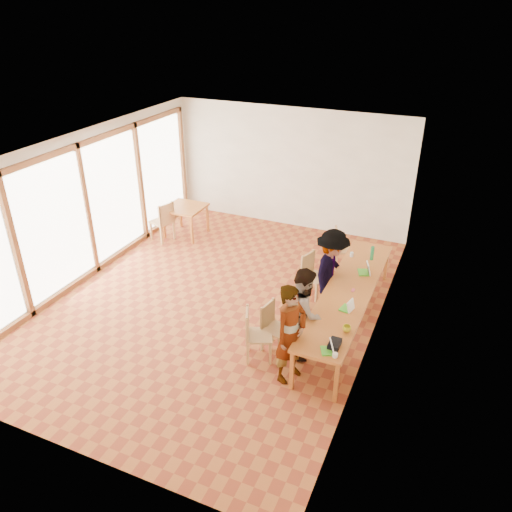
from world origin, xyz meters
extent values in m
plane|color=#A15527|center=(0.00, 0.00, 0.00)|extent=(8.00, 8.00, 0.00)
cube|color=white|center=(0.00, 4.00, 1.50)|extent=(6.00, 0.10, 3.00)
cube|color=white|center=(0.00, -4.00, 1.50)|extent=(6.00, 0.10, 3.00)
cube|color=white|center=(3.00, 0.00, 1.50)|extent=(0.10, 8.00, 3.00)
cube|color=white|center=(-2.96, 0.00, 1.50)|extent=(0.10, 8.00, 3.00)
cube|color=white|center=(0.00, 0.00, 3.02)|extent=(6.00, 8.00, 0.04)
cube|color=#B05F27|center=(2.50, 0.19, 0.72)|extent=(0.80, 4.00, 0.05)
cube|color=#B05F27|center=(2.16, -1.75, 0.35)|extent=(0.06, 0.06, 0.70)
cube|color=#B05F27|center=(2.16, 2.13, 0.35)|extent=(0.06, 0.06, 0.70)
cube|color=#B05F27|center=(2.84, -1.75, 0.35)|extent=(0.06, 0.06, 0.70)
cube|color=#B05F27|center=(2.84, 2.13, 0.35)|extent=(0.06, 0.06, 0.70)
cube|color=#B05F27|center=(-2.11, 2.38, 0.72)|extent=(0.90, 0.90, 0.05)
cube|color=#B05F27|center=(-2.50, 1.99, 0.35)|extent=(0.05, 0.05, 0.70)
cube|color=#B05F27|center=(-2.50, 2.77, 0.35)|extent=(0.05, 0.05, 0.70)
cube|color=#B05F27|center=(-1.72, 1.99, 0.35)|extent=(0.05, 0.05, 0.70)
cube|color=#B05F27|center=(-1.72, 2.77, 0.35)|extent=(0.05, 0.05, 0.70)
cube|color=tan|center=(1.42, -1.26, 0.43)|extent=(0.55, 0.55, 0.04)
cube|color=tan|center=(1.24, -1.34, 0.67)|extent=(0.20, 0.40, 0.44)
cube|color=tan|center=(1.60, -0.96, 0.41)|extent=(0.47, 0.47, 0.04)
cube|color=tan|center=(1.42, -0.92, 0.64)|extent=(0.11, 0.40, 0.42)
cube|color=tan|center=(1.66, 0.93, 0.42)|extent=(0.51, 0.51, 0.04)
cube|color=tan|center=(1.49, 0.99, 0.65)|extent=(0.16, 0.40, 0.43)
cube|color=tan|center=(1.90, 2.30, 0.43)|extent=(0.55, 0.55, 0.04)
cube|color=tan|center=(1.72, 2.23, 0.67)|extent=(0.20, 0.41, 0.44)
cube|color=tan|center=(-2.50, 1.92, 0.47)|extent=(0.57, 0.57, 0.04)
cube|color=tan|center=(-2.30, 1.86, 0.73)|extent=(0.18, 0.45, 0.48)
imported|color=gray|center=(2.04, -1.51, 0.82)|extent=(0.59, 0.70, 1.64)
imported|color=gray|center=(2.01, -0.79, 0.78)|extent=(0.77, 0.89, 1.55)
imported|color=gray|center=(2.08, 0.53, 0.83)|extent=(0.67, 1.10, 1.66)
cube|color=green|center=(2.62, -1.61, 0.76)|extent=(0.23, 0.26, 0.02)
cube|color=white|center=(2.69, -1.58, 0.84)|extent=(0.14, 0.21, 0.18)
cube|color=green|center=(2.60, -0.42, 0.76)|extent=(0.20, 0.26, 0.02)
cube|color=white|center=(2.68, -0.44, 0.84)|extent=(0.11, 0.22, 0.19)
cube|color=green|center=(2.60, 0.87, 0.76)|extent=(0.26, 0.30, 0.03)
cube|color=white|center=(2.68, 0.90, 0.86)|extent=(0.15, 0.24, 0.21)
imported|color=gold|center=(2.77, -1.02, 0.80)|extent=(0.16, 0.16, 0.10)
cylinder|color=#217D45|center=(2.63, 1.46, 0.89)|extent=(0.07, 0.07, 0.28)
cylinder|color=silver|center=(2.24, 1.43, 0.80)|extent=(0.07, 0.07, 0.09)
cylinder|color=white|center=(2.77, -1.68, 0.78)|extent=(0.08, 0.08, 0.06)
cube|color=#DA4D69|center=(2.57, 0.19, 0.76)|extent=(0.05, 0.10, 0.01)
cube|color=black|center=(2.70, -1.46, 0.80)|extent=(0.16, 0.26, 0.09)
camera|label=1|loc=(3.97, -7.27, 5.32)|focal=35.00mm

